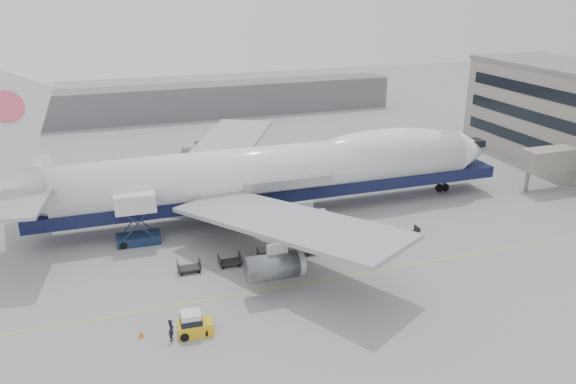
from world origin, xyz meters
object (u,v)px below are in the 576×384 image
object	(u,v)px
airliner	(278,171)
catering_truck	(136,215)
baggage_tug	(194,324)
ground_worker	(171,330)

from	to	relation	value
airliner	catering_truck	world-z (taller)	airliner
catering_truck	baggage_tug	distance (m)	19.88
baggage_tug	ground_worker	size ratio (longest dim) A/B	1.53
airliner	baggage_tug	distance (m)	27.72
airliner	catering_truck	bearing A→B (deg)	-168.82
catering_truck	ground_worker	distance (m)	19.90
airliner	baggage_tug	bearing A→B (deg)	-122.69
baggage_tug	airliner	bearing A→B (deg)	60.54
ground_worker	baggage_tug	bearing A→B (deg)	-70.47
catering_truck	baggage_tug	bearing A→B (deg)	-80.55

